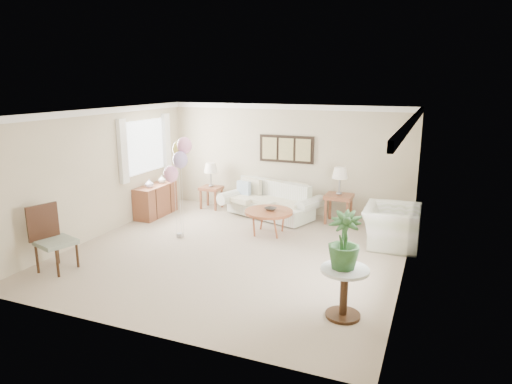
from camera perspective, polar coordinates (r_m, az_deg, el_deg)
ground_plane at (r=8.63m, az=-2.64°, el=-7.56°), size 6.00×6.00×0.00m
room_shell at (r=8.31m, az=-3.19°, el=3.27°), size 6.04×6.04×2.60m
wall_art_triptych at (r=10.92m, az=3.81°, el=5.37°), size 1.35×0.06×0.65m
sofa at (r=10.75m, az=1.90°, el=-1.41°), size 2.48×1.45×0.82m
end_table_left at (r=11.48m, az=-5.62°, el=0.23°), size 0.51×0.46×0.55m
end_table_right at (r=10.38m, az=10.32°, el=-0.90°), size 0.60×0.55×0.65m
lamp_left at (r=11.36m, az=-5.68°, el=2.93°), size 0.34×0.34×0.60m
lamp_right at (r=10.25m, az=10.46°, el=2.25°), size 0.35×0.35×0.62m
coffee_table at (r=9.49m, az=1.60°, el=-2.58°), size 1.01×1.01×0.51m
decor_bowl at (r=9.49m, az=1.81°, el=-2.14°), size 0.31×0.31×0.06m
armchair at (r=9.26m, az=16.57°, el=-4.11°), size 1.06×1.20×0.77m
side_table at (r=6.33m, az=11.00°, el=-10.80°), size 0.65×0.65×0.71m
potted_plant at (r=6.12m, az=10.95°, el=-5.97°), size 0.45×0.45×0.77m
accent_chair at (r=8.42m, az=-24.19°, el=-5.10°), size 0.69×0.69×1.13m
credenza at (r=11.08m, az=-12.44°, el=-1.03°), size 0.46×1.20×0.74m
vase_white at (r=10.77m, az=-13.20°, el=1.07°), size 0.23×0.23×0.20m
vase_sage at (r=11.18m, az=-11.70°, el=1.57°), size 0.22×0.22×0.18m
balloon_cluster at (r=9.12m, az=-9.62°, el=4.24°), size 0.53×0.53×2.07m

